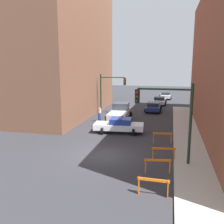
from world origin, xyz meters
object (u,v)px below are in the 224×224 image
(parked_car_near, at_px, (153,107))
(barrier_corner, at_px, (162,136))
(traffic_light_near, at_px, (172,111))
(parked_car_far, at_px, (165,95))
(barrier_mid, at_px, (158,164))
(parked_car_mid, at_px, (159,101))
(police_car, at_px, (119,125))
(pedestrian_corner, at_px, (100,115))
(barrier_back, at_px, (164,152))
(pedestrian_crossing, at_px, (100,119))
(barrier_front, at_px, (153,184))
(white_truck, at_px, (120,112))
(traffic_light_far, at_px, (109,88))

(parked_car_near, xyz_separation_m, barrier_corner, (1.75, -14.13, -0.06))
(traffic_light_near, distance_m, parked_car_far, 32.15)
(barrier_mid, bearing_deg, parked_car_far, 90.79)
(parked_car_near, bearing_deg, parked_car_mid, 85.63)
(police_car, bearing_deg, pedestrian_corner, 33.38)
(barrier_back, bearing_deg, barrier_mid, -97.10)
(pedestrian_crossing, bearing_deg, barrier_mid, 136.58)
(barrier_front, height_order, barrier_back, same)
(white_truck, distance_m, pedestrian_corner, 2.60)
(barrier_mid, distance_m, barrier_back, 2.23)
(pedestrian_crossing, relative_size, barrier_corner, 1.04)
(parked_car_mid, bearing_deg, traffic_light_far, -122.93)
(traffic_light_near, distance_m, barrier_corner, 5.25)
(parked_car_mid, height_order, parked_car_far, same)
(traffic_light_near, distance_m, barrier_back, 2.99)
(pedestrian_corner, bearing_deg, pedestrian_crossing, 35.43)
(traffic_light_far, height_order, barrier_corner, traffic_light_far)
(traffic_light_near, height_order, barrier_mid, traffic_light_near)
(pedestrian_crossing, xyz_separation_m, barrier_mid, (6.52, -10.02, -0.24))
(parked_car_far, bearing_deg, barrier_corner, -91.61)
(barrier_back, bearing_deg, parked_car_mid, 93.50)
(pedestrian_corner, bearing_deg, white_truck, 149.91)
(barrier_back, bearing_deg, barrier_corner, 93.55)
(barrier_corner, bearing_deg, traffic_light_far, 123.47)
(parked_car_mid, bearing_deg, pedestrian_corner, -112.25)
(pedestrian_corner, bearing_deg, traffic_light_near, 55.86)
(parked_car_near, xyz_separation_m, barrier_back, (1.99, -17.93, -0.06))
(traffic_light_far, bearing_deg, parked_car_mid, 56.40)
(traffic_light_near, height_order, parked_car_near, traffic_light_near)
(parked_car_far, distance_m, barrier_front, 36.38)
(pedestrian_crossing, xyz_separation_m, barrier_back, (6.79, -7.81, -0.24))
(parked_car_far, height_order, pedestrian_crossing, pedestrian_crossing)
(pedestrian_corner, bearing_deg, barrier_front, 44.63)
(traffic_light_near, bearing_deg, barrier_corner, 98.64)
(white_truck, xyz_separation_m, parked_car_far, (4.74, 19.72, -0.23))
(traffic_light_near, height_order, white_truck, traffic_light_near)
(barrier_front, xyz_separation_m, barrier_back, (0.35, 4.89, 0.00))
(parked_car_mid, bearing_deg, parked_car_near, -93.96)
(traffic_light_near, bearing_deg, barrier_back, 129.09)
(white_truck, xyz_separation_m, pedestrian_corner, (-1.97, -1.69, -0.04))
(police_car, height_order, parked_car_far, police_car)
(police_car, relative_size, parked_car_far, 1.11)
(police_car, distance_m, pedestrian_corner, 4.91)
(traffic_light_far, xyz_separation_m, parked_car_near, (5.63, 2.98, -2.72))
(parked_car_far, bearing_deg, barrier_mid, -91.87)
(parked_car_mid, bearing_deg, pedestrian_crossing, -107.29)
(pedestrian_crossing, distance_m, barrier_corner, 7.69)
(police_car, xyz_separation_m, pedestrian_crossing, (-2.40, 1.57, 0.14))
(pedestrian_crossing, height_order, barrier_back, pedestrian_crossing)
(traffic_light_far, relative_size, white_truck, 0.95)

